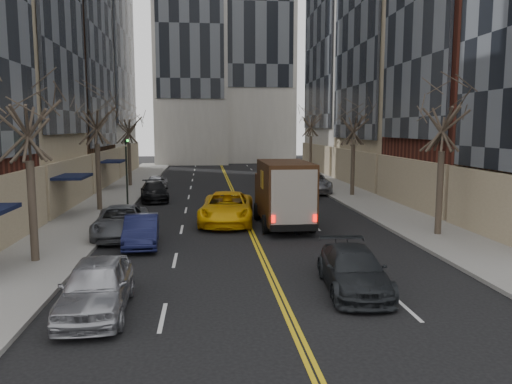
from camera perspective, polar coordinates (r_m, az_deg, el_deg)
ground at (r=12.77m, az=5.17°, el=-16.78°), size 160.00×160.00×0.00m
sidewalk_left at (r=39.34m, az=-15.69°, el=-0.36°), size 4.00×66.00×0.15m
sidewalk_right at (r=40.37m, az=10.37°, el=-0.01°), size 4.00×66.00×0.15m
streetwall_right at (r=48.46m, az=17.87°, el=18.84°), size 12.26×49.00×34.00m
tree_lf_near at (r=20.50m, az=-24.79°, el=9.59°), size 3.20×3.20×8.41m
tree_lf_mid at (r=32.11m, az=-17.87°, el=9.53°), size 3.20×3.20×8.91m
tree_lf_far at (r=44.90m, az=-14.41°, el=8.23°), size 3.20×3.20×8.12m
tree_rt_near at (r=25.04m, az=20.69°, el=9.77°), size 3.20×3.20×8.71m
tree_rt_mid at (r=38.08m, az=11.14°, el=8.72°), size 3.20×3.20×8.32m
tree_rt_far at (r=52.62m, az=6.33°, el=9.05°), size 3.20×3.20×9.11m
traffic_signal at (r=33.89m, az=-14.59°, el=3.12°), size 0.29×0.26×4.70m
ups_truck at (r=26.21m, az=3.16°, el=-0.21°), size 2.65×6.36×3.47m
observer_sedan at (r=16.49m, az=11.08°, el=-8.73°), size 2.28×4.79×1.35m
taxi at (r=27.25m, az=-3.35°, el=-1.84°), size 3.38×6.29×1.68m
pedestrian at (r=24.52m, az=4.64°, el=-3.03°), size 0.47×0.63×1.57m
parked_lf_a at (r=14.99m, az=-17.77°, el=-10.24°), size 1.98×4.58×1.54m
parked_lf_b at (r=22.66m, az=-12.96°, el=-4.34°), size 1.71×4.21×1.36m
parked_lf_c at (r=24.76m, az=-15.16°, el=-3.30°), size 2.77×5.39×1.46m
parked_lf_d at (r=36.22m, az=-11.55°, el=0.07°), size 2.49×4.88×1.36m
parked_lf_e at (r=41.91m, az=-11.38°, el=1.02°), size 1.90×3.93×1.30m
parked_rt_a at (r=37.99m, az=5.34°, el=0.60°), size 1.58×4.42×1.45m
parked_rt_b at (r=40.35m, az=6.41°, el=1.11°), size 3.22×6.07×1.63m
parked_rt_c at (r=48.08m, az=4.40°, el=2.00°), size 2.39×4.89×1.37m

